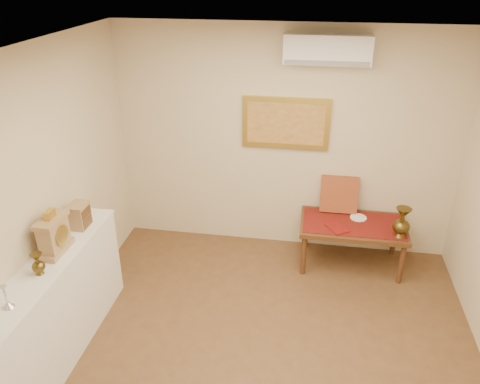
% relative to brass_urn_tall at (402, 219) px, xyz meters
% --- Properties ---
extents(floor, '(4.50, 4.50, 0.00)m').
position_rel_brass_urn_tall_xyz_m(floor, '(-1.33, -1.67, -0.77)').
color(floor, brown).
rests_on(floor, ground).
extents(ceiling, '(4.50, 4.50, 0.00)m').
position_rel_brass_urn_tall_xyz_m(ceiling, '(-1.33, -1.67, 1.93)').
color(ceiling, silver).
rests_on(ceiling, ground).
extents(wall_back, '(4.00, 0.02, 2.70)m').
position_rel_brass_urn_tall_xyz_m(wall_back, '(-1.33, 0.58, 0.58)').
color(wall_back, beige).
rests_on(wall_back, ground).
extents(wall_left, '(0.02, 4.50, 2.70)m').
position_rel_brass_urn_tall_xyz_m(wall_left, '(-3.33, -1.67, 0.58)').
color(wall_left, beige).
rests_on(wall_left, ground).
extents(candlestick, '(0.09, 0.09, 0.19)m').
position_rel_brass_urn_tall_xyz_m(candlestick, '(-3.15, -2.20, 0.31)').
color(candlestick, silver).
rests_on(candlestick, display_ledge).
extents(brass_urn_small, '(0.11, 0.11, 0.24)m').
position_rel_brass_urn_tall_xyz_m(brass_urn_small, '(-3.14, -1.79, 0.33)').
color(brass_urn_small, brown).
rests_on(brass_urn_small, display_ledge).
extents(table_cloth, '(1.14, 0.59, 0.01)m').
position_rel_brass_urn_tall_xyz_m(table_cloth, '(-0.48, 0.21, -0.21)').
color(table_cloth, maroon).
rests_on(table_cloth, low_table).
extents(brass_urn_tall, '(0.19, 0.19, 0.42)m').
position_rel_brass_urn_tall_xyz_m(brass_urn_tall, '(0.00, 0.00, 0.00)').
color(brass_urn_tall, brown).
rests_on(brass_urn_tall, table_cloth).
extents(plate, '(0.19, 0.19, 0.01)m').
position_rel_brass_urn_tall_xyz_m(plate, '(-0.42, 0.33, -0.20)').
color(plate, white).
rests_on(plate, table_cloth).
extents(menu, '(0.29, 0.31, 0.01)m').
position_rel_brass_urn_tall_xyz_m(menu, '(-0.67, 0.05, -0.20)').
color(menu, maroon).
rests_on(menu, table_cloth).
extents(cushion, '(0.43, 0.19, 0.45)m').
position_rel_brass_urn_tall_xyz_m(cushion, '(-0.66, 0.48, 0.01)').
color(cushion, maroon).
rests_on(cushion, table_cloth).
extents(display_ledge, '(0.37, 2.02, 0.98)m').
position_rel_brass_urn_tall_xyz_m(display_ledge, '(-3.16, -1.67, -0.28)').
color(display_ledge, white).
rests_on(display_ledge, floor).
extents(mantel_clock, '(0.17, 0.36, 0.41)m').
position_rel_brass_urn_tall_xyz_m(mantel_clock, '(-3.16, -1.46, 0.39)').
color(mantel_clock, '#A78256').
rests_on(mantel_clock, display_ledge).
extents(wooden_chest, '(0.16, 0.21, 0.24)m').
position_rel_brass_urn_tall_xyz_m(wooden_chest, '(-3.15, -1.03, 0.33)').
color(wooden_chest, '#A78256').
rests_on(wooden_chest, display_ledge).
extents(low_table, '(1.20, 0.70, 0.55)m').
position_rel_brass_urn_tall_xyz_m(low_table, '(-0.48, 0.21, -0.28)').
color(low_table, '#543019').
rests_on(low_table, floor).
extents(painting, '(1.00, 0.06, 0.60)m').
position_rel_brass_urn_tall_xyz_m(painting, '(-1.33, 0.55, 0.83)').
color(painting, gold).
rests_on(painting, wall_back).
extents(ac_unit, '(0.90, 0.25, 0.30)m').
position_rel_brass_urn_tall_xyz_m(ac_unit, '(-0.93, 0.44, 1.68)').
color(ac_unit, white).
rests_on(ac_unit, wall_back).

